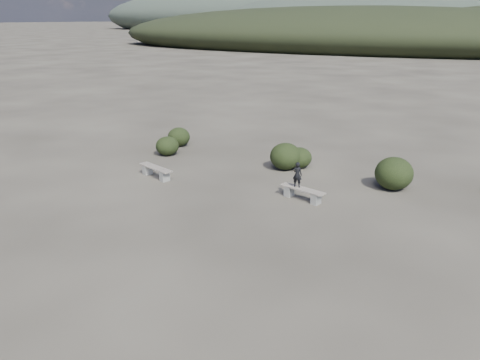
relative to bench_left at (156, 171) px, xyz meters
The scene contains 9 objects.
ground 6.76m from the bench_left, 45.46° to the right, with size 1200.00×1200.00×0.00m, color #332E27.
bench_left is the anchor object (origin of this frame).
bench_right 6.33m from the bench_left, ahead, with size 1.82×0.76×0.45m.
seated_person 6.12m from the bench_left, ahead, with size 0.35×0.23×0.95m, color black.
shrub_a 3.41m from the bench_left, 119.47° to the left, with size 1.12×1.12×0.91m, color black.
shrub_b 5.65m from the bench_left, 41.21° to the left, with size 1.37×1.37×1.18m, color black.
shrub_c 6.29m from the bench_left, 42.02° to the left, with size 1.15×1.15×0.92m, color black.
shrub_d 9.59m from the bench_left, 21.05° to the left, with size 1.46×1.46×1.28m, color black.
shrub_f 5.12m from the bench_left, 115.50° to the left, with size 1.15×1.15×0.97m, color black.
Camera 1 is at (7.39, -9.63, 6.34)m, focal length 35.00 mm.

